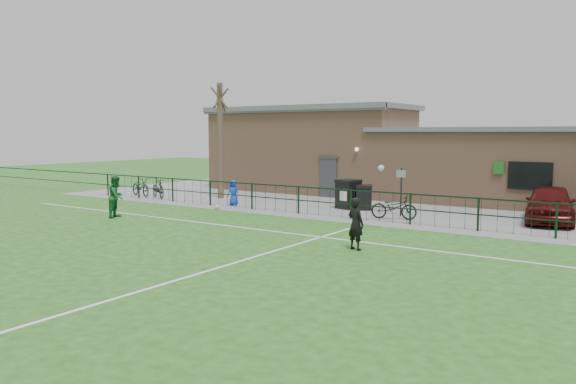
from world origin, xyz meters
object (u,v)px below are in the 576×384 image
Objects in this scene: wheelie_bin_right at (348,195)px; bicycle_e at (394,207)px; sign_post at (401,192)px; bicycle_b at (158,188)px; car_maroon at (550,204)px; bare_tree at (220,141)px; bicycle_a at (141,187)px; ball_ground at (217,207)px; spectator_child at (233,193)px; wheelie_bin_left at (364,198)px; outfield_player at (117,197)px.

wheelie_bin_right is 3.46m from bicycle_e.
bicycle_e is (2.98, -1.76, -0.14)m from wheelie_bin_right.
bicycle_b is at bearing -175.77° from sign_post.
bare_tree is at bearing 174.39° from car_maroon.
bare_tree is 1.42× the size of car_maroon.
ball_ground is (7.00, -1.71, -0.41)m from bicycle_a.
ball_ground is (-7.67, -2.63, -0.91)m from sign_post.
bare_tree is at bearing 134.09° from spectator_child.
bare_tree is 15.92m from car_maroon.
car_maroon is 18.79m from bicycle_b.
bicycle_e is (-5.27, -2.64, -0.25)m from car_maroon.
bicycle_b is at bearing -156.51° from wheelie_bin_right.
wheelie_bin_left is 0.76m from wheelie_bin_right.
sign_post is 5.64m from car_maroon.
bicycle_e is (0.06, -0.84, -0.53)m from sign_post.
wheelie_bin_left is 2.88m from bicycle_e.
bare_tree is 3.32× the size of bicycle_e.
outfield_player is (0.84, -7.41, -2.15)m from bare_tree.
bicycle_a is at bearing 18.85° from outfield_player.
outfield_player is 4.49m from ball_ground.
car_maroon is 2.34× the size of bicycle_e.
bicycle_b is (-13.25, -0.98, -0.48)m from sign_post.
bare_tree is 10.61m from sign_post.
outfield_player is (-14.89, -8.44, 0.11)m from car_maroon.
bicycle_a reaches higher than bicycle_e.
wheelie_bin_left reaches higher than bicycle_a.
wheelie_bin_right is at bearing 176.73° from car_maroon.
outfield_player is at bearing -122.28° from bicycle_b.
sign_post is 1.67× the size of spectator_child.
bare_tree is 10.87m from bicycle_e.
outfield_player reaches higher than bicycle_b.
wheelie_bin_left is 0.51× the size of sign_post.
car_maroon is at bearing 18.66° from sign_post.
bare_tree is 5.00× the size of spectator_child.
sign_post reaches higher than ball_ground.
wheelie_bin_left reaches higher than bicycle_e.
bare_tree is at bearing 66.89° from bicycle_e.
bicycle_e is (10.46, -1.61, -2.51)m from bare_tree.
wheelie_bin_right is 0.29× the size of car_maroon.
car_maroon is 2.49× the size of outfield_player.
outfield_player is at bearing -83.55° from bare_tree.
bicycle_b is at bearing 165.32° from wheelie_bin_left.
bare_tree is 3.91m from spectator_child.
car_maroon is at bearing -56.87° from bicycle_b.
spectator_child is at bearing 77.83° from bicycle_e.
bicycle_e is at bearing -162.75° from car_maroon.
bare_tree is at bearing 156.75° from wheelie_bin_left.
spectator_child is (-13.29, -2.94, -0.12)m from car_maroon.
outfield_player is at bearing -115.14° from ball_ground.
sign_post is at bearing 18.91° from ball_ground.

